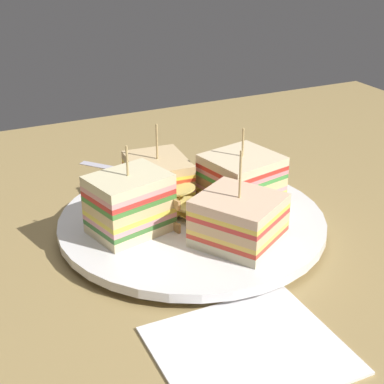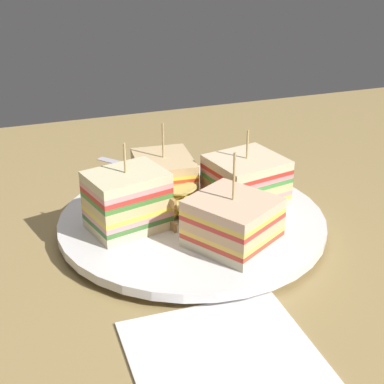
{
  "view_description": "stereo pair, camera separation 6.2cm",
  "coord_description": "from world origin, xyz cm",
  "px_view_note": "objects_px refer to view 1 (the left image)",
  "views": [
    {
      "loc": [
        -24.62,
        -50.74,
        31.54
      ],
      "look_at": [
        0.0,
        0.0,
        4.76
      ],
      "focal_mm": 54.69,
      "sensor_mm": 36.0,
      "label": 1
    },
    {
      "loc": [
        -18.87,
        -53.15,
        31.54
      ],
      "look_at": [
        0.0,
        0.0,
        4.76
      ],
      "focal_mm": 54.69,
      "sensor_mm": 36.0,
      "label": 2
    }
  ],
  "objects_px": {
    "sandwich_wedge_1": "(158,177)",
    "chip_pile": "(178,202)",
    "sandwich_wedge_2": "(131,206)",
    "sandwich_wedge_3": "(238,220)",
    "plate": "(192,222)",
    "spoon": "(148,173)",
    "sandwich_wedge_0": "(241,178)",
    "napkin": "(249,349)"
  },
  "relations": [
    {
      "from": "plate",
      "to": "sandwich_wedge_3",
      "type": "distance_m",
      "value": 0.08
    },
    {
      "from": "plate",
      "to": "chip_pile",
      "type": "distance_m",
      "value": 0.03
    },
    {
      "from": "sandwich_wedge_0",
      "to": "napkin",
      "type": "bearing_deg",
      "value": 49.92
    },
    {
      "from": "sandwich_wedge_1",
      "to": "spoon",
      "type": "relative_size",
      "value": 0.72
    },
    {
      "from": "chip_pile",
      "to": "napkin",
      "type": "relative_size",
      "value": 0.55
    },
    {
      "from": "plate",
      "to": "sandwich_wedge_3",
      "type": "height_order",
      "value": "sandwich_wedge_3"
    },
    {
      "from": "sandwich_wedge_0",
      "to": "spoon",
      "type": "height_order",
      "value": "sandwich_wedge_0"
    },
    {
      "from": "chip_pile",
      "to": "sandwich_wedge_2",
      "type": "bearing_deg",
      "value": -161.47
    },
    {
      "from": "chip_pile",
      "to": "napkin",
      "type": "xyz_separation_m",
      "value": [
        -0.04,
        -0.21,
        -0.03
      ]
    },
    {
      "from": "sandwich_wedge_0",
      "to": "sandwich_wedge_1",
      "type": "xyz_separation_m",
      "value": [
        -0.08,
        0.06,
        -0.0
      ]
    },
    {
      "from": "napkin",
      "to": "plate",
      "type": "bearing_deg",
      "value": 77.24
    },
    {
      "from": "sandwich_wedge_0",
      "to": "sandwich_wedge_3",
      "type": "bearing_deg",
      "value": 46.22
    },
    {
      "from": "plate",
      "to": "napkin",
      "type": "height_order",
      "value": "plate"
    },
    {
      "from": "spoon",
      "to": "napkin",
      "type": "distance_m",
      "value": 0.36
    },
    {
      "from": "sandwich_wedge_0",
      "to": "spoon",
      "type": "distance_m",
      "value": 0.16
    },
    {
      "from": "sandwich_wedge_0",
      "to": "chip_pile",
      "type": "relative_size",
      "value": 1.12
    },
    {
      "from": "plate",
      "to": "sandwich_wedge_1",
      "type": "bearing_deg",
      "value": 98.22
    },
    {
      "from": "sandwich_wedge_2",
      "to": "sandwich_wedge_1",
      "type": "bearing_deg",
      "value": 36.84
    },
    {
      "from": "sandwich_wedge_1",
      "to": "chip_pile",
      "type": "distance_m",
      "value": 0.05
    },
    {
      "from": "sandwich_wedge_3",
      "to": "chip_pile",
      "type": "xyz_separation_m",
      "value": [
        -0.03,
        0.08,
        -0.01
      ]
    },
    {
      "from": "sandwich_wedge_0",
      "to": "sandwich_wedge_2",
      "type": "xyz_separation_m",
      "value": [
        -0.14,
        -0.02,
        0.0
      ]
    },
    {
      "from": "sandwich_wedge_1",
      "to": "sandwich_wedge_3",
      "type": "bearing_deg",
      "value": 16.22
    },
    {
      "from": "sandwich_wedge_3",
      "to": "sandwich_wedge_0",
      "type": "bearing_deg",
      "value": -62.94
    },
    {
      "from": "sandwich_wedge_2",
      "to": "sandwich_wedge_3",
      "type": "bearing_deg",
      "value": -50.09
    },
    {
      "from": "plate",
      "to": "napkin",
      "type": "distance_m",
      "value": 0.2
    },
    {
      "from": "plate",
      "to": "sandwich_wedge_2",
      "type": "xyz_separation_m",
      "value": [
        -0.07,
        -0.0,
        0.04
      ]
    },
    {
      "from": "sandwich_wedge_1",
      "to": "sandwich_wedge_2",
      "type": "distance_m",
      "value": 0.1
    },
    {
      "from": "sandwich_wedge_3",
      "to": "chip_pile",
      "type": "height_order",
      "value": "sandwich_wedge_3"
    },
    {
      "from": "sandwich_wedge_0",
      "to": "sandwich_wedge_2",
      "type": "bearing_deg",
      "value": -3.95
    },
    {
      "from": "plate",
      "to": "napkin",
      "type": "bearing_deg",
      "value": -102.76
    },
    {
      "from": "sandwich_wedge_2",
      "to": "sandwich_wedge_3",
      "type": "height_order",
      "value": "sandwich_wedge_3"
    },
    {
      "from": "spoon",
      "to": "sandwich_wedge_3",
      "type": "bearing_deg",
      "value": -38.77
    },
    {
      "from": "chip_pile",
      "to": "spoon",
      "type": "bearing_deg",
      "value": 81.43
    },
    {
      "from": "sandwich_wedge_3",
      "to": "napkin",
      "type": "distance_m",
      "value": 0.15
    },
    {
      "from": "sandwich_wedge_3",
      "to": "spoon",
      "type": "relative_size",
      "value": 0.86
    },
    {
      "from": "sandwich_wedge_2",
      "to": "chip_pile",
      "type": "height_order",
      "value": "sandwich_wedge_2"
    },
    {
      "from": "chip_pile",
      "to": "sandwich_wedge_3",
      "type": "bearing_deg",
      "value": -72.75
    },
    {
      "from": "plate",
      "to": "spoon",
      "type": "xyz_separation_m",
      "value": [
        0.01,
        0.16,
        -0.01
      ]
    },
    {
      "from": "sandwich_wedge_2",
      "to": "spoon",
      "type": "height_order",
      "value": "sandwich_wedge_2"
    },
    {
      "from": "sandwich_wedge_1",
      "to": "sandwich_wedge_3",
      "type": "distance_m",
      "value": 0.14
    },
    {
      "from": "sandwich_wedge_2",
      "to": "napkin",
      "type": "bearing_deg",
      "value": -96.4
    },
    {
      "from": "spoon",
      "to": "plate",
      "type": "bearing_deg",
      "value": -44.43
    }
  ]
}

